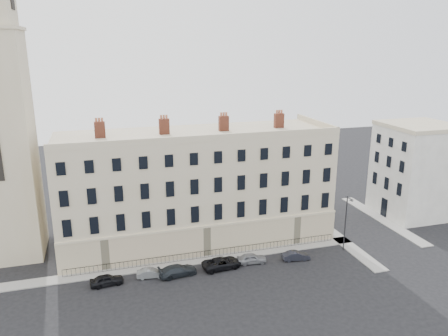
{
  "coord_description": "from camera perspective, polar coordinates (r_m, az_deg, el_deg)",
  "views": [
    {
      "loc": [
        -18.33,
        -43.39,
        26.16
      ],
      "look_at": [
        -2.55,
        10.0,
        10.38
      ],
      "focal_mm": 35.0,
      "sensor_mm": 36.0,
      "label": 1
    }
  ],
  "objects": [
    {
      "name": "terrace",
      "position": [
        59.71,
        -3.69,
        -2.43
      ],
      "size": [
        36.22,
        12.22,
        17.0
      ],
      "color": "#C6B693",
      "rests_on": "ground"
    },
    {
      "name": "car_d",
      "position": [
        54.05,
        -0.29,
        -12.32
      ],
      "size": [
        5.01,
        2.71,
        1.34
      ],
      "primitive_type": "imported",
      "rotation": [
        0.0,
        0.0,
        1.68
      ],
      "color": "black",
      "rests_on": "ground"
    },
    {
      "name": "car_c",
      "position": [
        52.79,
        -6.08,
        -13.16
      ],
      "size": [
        4.76,
        2.47,
        1.32
      ],
      "primitive_type": "imported",
      "rotation": [
        0.0,
        0.0,
        1.71
      ],
      "color": "#1F242A",
      "rests_on": "ground"
    },
    {
      "name": "pavement_terrace",
      "position": [
        55.6,
        -6.05,
        -12.27
      ],
      "size": [
        48.0,
        2.0,
        0.12
      ],
      "primitive_type": "cube",
      "color": "gray",
      "rests_on": "ground"
    },
    {
      "name": "ground",
      "position": [
        53.87,
        5.78,
        -13.31
      ],
      "size": [
        160.0,
        160.0,
        0.0
      ],
      "primitive_type": "plane",
      "color": "black",
      "rests_on": "ground"
    },
    {
      "name": "car_b",
      "position": [
        52.9,
        -9.52,
        -13.38
      ],
      "size": [
        3.38,
        1.52,
        1.08
      ],
      "primitive_type": "imported",
      "rotation": [
        0.0,
        0.0,
        1.45
      ],
      "color": "slate",
      "rests_on": "ground"
    },
    {
      "name": "adjacent_building",
      "position": [
        74.6,
        23.69,
        -0.43
      ],
      "size": [
        10.0,
        10.0,
        14.0
      ],
      "primitive_type": "cube",
      "color": "beige",
      "rests_on": "ground"
    },
    {
      "name": "pavement_east_return",
      "position": [
        65.6,
        13.79,
        -8.11
      ],
      "size": [
        2.0,
        24.0,
        0.12
      ],
      "primitive_type": "cube",
      "color": "gray",
      "rests_on": "ground"
    },
    {
      "name": "streetlamp",
      "position": [
        59.02,
        15.63,
        -6.65
      ],
      "size": [
        0.46,
        1.62,
        7.56
      ],
      "rotation": [
        0.0,
        0.0,
        0.19
      ],
      "color": "#28282C",
      "rests_on": "ground"
    },
    {
      "name": "car_e",
      "position": [
        55.32,
        3.64,
        -11.7
      ],
      "size": [
        3.82,
        1.89,
        1.25
      ],
      "primitive_type": "imported",
      "rotation": [
        0.0,
        0.0,
        1.46
      ],
      "color": "gray",
      "rests_on": "ground"
    },
    {
      "name": "pavement_adjacent",
      "position": [
        72.38,
        19.91,
        -6.31
      ],
      "size": [
        2.0,
        20.0,
        0.12
      ],
      "primitive_type": "cube",
      "color": "gray",
      "rests_on": "ground"
    },
    {
      "name": "railings",
      "position": [
        56.46,
        -2.07,
        -11.16
      ],
      "size": [
        35.0,
        0.04,
        0.96
      ],
      "color": "black",
      "rests_on": "ground"
    },
    {
      "name": "car_f",
      "position": [
        56.7,
        9.37,
        -11.24
      ],
      "size": [
        3.58,
        1.63,
        1.14
      ],
      "primitive_type": "imported",
      "rotation": [
        0.0,
        0.0,
        1.45
      ],
      "color": "black",
      "rests_on": "ground"
    },
    {
      "name": "car_a",
      "position": [
        52.39,
        -15.07,
        -13.94
      ],
      "size": [
        3.82,
        1.81,
        1.26
      ],
      "primitive_type": "imported",
      "rotation": [
        0.0,
        0.0,
        1.66
      ],
      "color": "black",
      "rests_on": "ground"
    }
  ]
}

